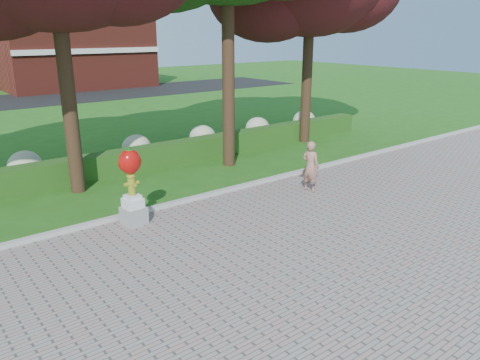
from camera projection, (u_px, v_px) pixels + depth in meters
The scene contains 8 objects.
ground at pixel (249, 238), 11.29m from camera, with size 100.00×100.00×0.00m, color #265916.
walkway at pixel (392, 313), 8.29m from camera, with size 40.00×14.00×0.04m, color gray.
curb at pixel (184, 201), 13.52m from camera, with size 40.00×0.18×0.15m, color #ADADA5.
lawn_hedge at pixel (124, 161), 16.42m from camera, with size 24.00×0.70×0.80m, color #1D4D16.
hydrangea_row at pixel (126, 149), 17.46m from camera, with size 20.10×1.10×0.99m.
building_right at pixel (73, 49), 40.49m from camera, with size 12.00×8.00×6.40m, color maroon.
hydrant_sculpture at pixel (132, 184), 11.76m from camera, with size 0.59×0.58×2.03m.
woman at pixel (310, 166), 14.28m from camera, with size 0.58×0.38×1.58m, color #A26D5C.
Camera 1 is at (-6.54, -7.98, 4.80)m, focal length 35.00 mm.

